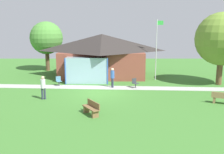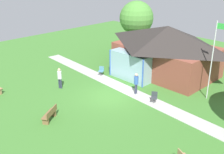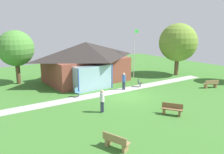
{
  "view_description": "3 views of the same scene",
  "coord_description": "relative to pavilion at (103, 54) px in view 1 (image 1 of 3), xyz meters",
  "views": [
    {
      "loc": [
        0.97,
        -20.39,
        5.38
      ],
      "look_at": [
        0.86,
        1.86,
        0.95
      ],
      "focal_mm": 42.07,
      "sensor_mm": 36.0,
      "label": 1
    },
    {
      "loc": [
        13.98,
        -13.36,
        9.54
      ],
      "look_at": [
        -0.93,
        1.13,
        1.08
      ],
      "focal_mm": 44.77,
      "sensor_mm": 36.0,
      "label": 2
    },
    {
      "loc": [
        -12.99,
        -15.02,
        6.43
      ],
      "look_at": [
        0.25,
        2.82,
        1.24
      ],
      "focal_mm": 36.63,
      "sensor_mm": 36.0,
      "label": 3
    }
  ],
  "objects": [
    {
      "name": "footpath",
      "position": [
        0.15,
        -5.25,
        -2.31
      ],
      "size": [
        23.79,
        2.82,
        0.03
      ],
      "primitive_type": "cube",
      "rotation": [
        0.0,
        0.0,
        -0.06
      ],
      "color": "#ADADA8",
      "rests_on": "ground_plane"
    },
    {
      "name": "ground_plane",
      "position": [
        0.15,
        -7.12,
        -2.32
      ],
      "size": [
        44.0,
        44.0,
        0.0
      ],
      "primitive_type": "plane",
      "color": "#3D752D"
    },
    {
      "name": "patio_chair_lawn_spare",
      "position": [
        3.11,
        -5.46,
        -1.91
      ],
      "size": [
        0.61,
        0.61,
        0.86
      ],
      "rotation": [
        0.0,
        0.0,
        3.73
      ],
      "color": "#33383D",
      "rests_on": "ground_plane"
    },
    {
      "name": "patio_chair_west",
      "position": [
        -3.64,
        -4.6,
        -1.91
      ],
      "size": [
        0.59,
        0.59,
        0.86
      ],
      "rotation": [
        0.0,
        0.0,
        3.61
      ],
      "color": "teal",
      "rests_on": "ground_plane"
    },
    {
      "name": "flagpole",
      "position": [
        5.47,
        -1.94,
        0.94
      ],
      "size": [
        0.64,
        0.08,
        5.93
      ],
      "color": "silver",
      "rests_on": "ground_plane"
    },
    {
      "name": "tree_east_hedge",
      "position": [
        10.92,
        -4.0,
        1.82
      ],
      "size": [
        4.74,
        4.74,
        6.53
      ],
      "color": "brown",
      "rests_on": "ground_plane"
    },
    {
      "name": "tree_behind_pavilion_left",
      "position": [
        -6.56,
        3.47,
        1.54
      ],
      "size": [
        3.81,
        3.81,
        5.79
      ],
      "color": "brown",
      "rests_on": "ground_plane"
    },
    {
      "name": "visitor_on_path",
      "position": [
        1.16,
        -5.26,
        -1.3
      ],
      "size": [
        0.34,
        0.34,
        1.74
      ],
      "rotation": [
        0.0,
        0.0,
        5.05
      ],
      "color": "#2D3347",
      "rests_on": "ground_plane"
    },
    {
      "name": "bench_lawn_far_right",
      "position": [
        8.79,
        -10.05,
        -1.92
      ],
      "size": [
        1.55,
        1.03,
        0.84
      ],
      "rotation": [
        0.0,
        0.0,
        5.85
      ],
      "color": "#9E7A51",
      "rests_on": "ground_plane"
    },
    {
      "name": "bench_front_center",
      "position": [
        -0.12,
        -12.29,
        -1.92
      ],
      "size": [
        1.17,
        1.51,
        0.84
      ],
      "rotation": [
        0.0,
        0.0,
        2.13
      ],
      "color": "brown",
      "rests_on": "ground_plane"
    },
    {
      "name": "visitor_strolling_lawn",
      "position": [
        -3.91,
        -8.9,
        -1.3
      ],
      "size": [
        0.34,
        0.34,
        1.74
      ],
      "rotation": [
        0.0,
        0.0,
        3.4
      ],
      "color": "#2D3347",
      "rests_on": "ground_plane"
    },
    {
      "name": "pavilion",
      "position": [
        0.0,
        0.0,
        0.0
      ],
      "size": [
        9.56,
        7.51,
        4.45
      ],
      "color": "brown",
      "rests_on": "ground_plane"
    }
  ]
}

